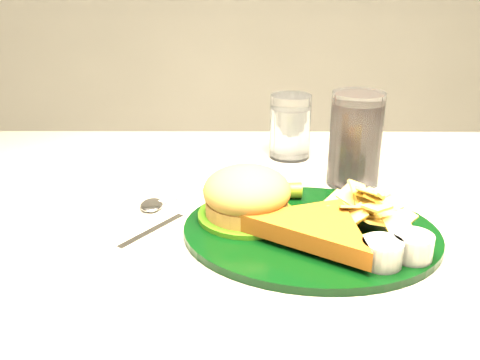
{
  "coord_description": "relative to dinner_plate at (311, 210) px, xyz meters",
  "views": [
    {
      "loc": [
        -0.02,
        -0.75,
        1.1
      ],
      "look_at": [
        -0.02,
        -0.01,
        0.8
      ],
      "focal_mm": 40.0,
      "sensor_mm": 36.0,
      "label": 1
    }
  ],
  "objects": [
    {
      "name": "spoon",
      "position": [
        -0.22,
        0.01,
        -0.03
      ],
      "size": [
        0.13,
        0.16,
        0.01
      ],
      "primitive_type": null,
      "rotation": [
        0.0,
        0.0,
        -0.62
      ],
      "color": "silver",
      "rests_on": "table"
    },
    {
      "name": "fork_napkin",
      "position": [
        0.1,
        0.1,
        -0.03
      ],
      "size": [
        0.15,
        0.18,
        0.01
      ],
      "primitive_type": null,
      "rotation": [
        0.0,
        0.0,
        0.13
      ],
      "color": "white",
      "rests_on": "table"
    },
    {
      "name": "cola_glass",
      "position": [
        0.09,
        0.19,
        0.04
      ],
      "size": [
        0.1,
        0.1,
        0.16
      ],
      "primitive_type": "cylinder",
      "rotation": [
        0.0,
        0.0,
        0.14
      ],
      "color": "black",
      "rests_on": "table"
    },
    {
      "name": "dinner_plate",
      "position": [
        0.0,
        0.0,
        0.0
      ],
      "size": [
        0.39,
        0.34,
        0.08
      ],
      "primitive_type": null,
      "rotation": [
        0.0,
        0.0,
        -0.15
      ],
      "color": "black",
      "rests_on": "table"
    },
    {
      "name": "wrapped_straw",
      "position": [
        -0.15,
        0.17,
        -0.04
      ],
      "size": [
        0.22,
        0.22,
        0.01
      ],
      "primitive_type": null,
      "rotation": [
        0.0,
        0.0,
        0.78
      ],
      "color": "white",
      "rests_on": "table"
    },
    {
      "name": "water_glass",
      "position": [
        -0.0,
        0.32,
        0.02
      ],
      "size": [
        0.09,
        0.09,
        0.12
      ],
      "primitive_type": "cylinder",
      "rotation": [
        0.0,
        0.0,
        -0.16
      ],
      "color": "silver",
      "rests_on": "table"
    }
  ]
}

